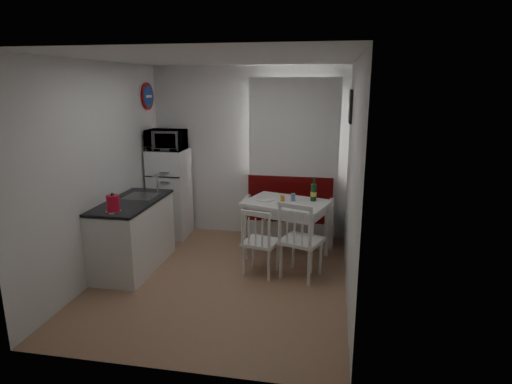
% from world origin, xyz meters
% --- Properties ---
extents(floor, '(3.00, 3.50, 0.02)m').
position_xyz_m(floor, '(0.00, 0.00, 0.00)').
color(floor, '#AB7A5B').
rests_on(floor, ground).
extents(ceiling, '(3.00, 3.50, 0.02)m').
position_xyz_m(ceiling, '(0.00, 0.00, 2.60)').
color(ceiling, white).
rests_on(ceiling, wall_back).
extents(wall_back, '(3.00, 0.02, 2.60)m').
position_xyz_m(wall_back, '(0.00, 1.75, 1.30)').
color(wall_back, white).
rests_on(wall_back, floor).
extents(wall_front, '(3.00, 0.02, 2.60)m').
position_xyz_m(wall_front, '(0.00, -1.75, 1.30)').
color(wall_front, white).
rests_on(wall_front, floor).
extents(wall_left, '(0.02, 3.50, 2.60)m').
position_xyz_m(wall_left, '(-1.50, 0.00, 1.30)').
color(wall_left, white).
rests_on(wall_left, floor).
extents(wall_right, '(0.02, 3.50, 2.60)m').
position_xyz_m(wall_right, '(1.50, 0.00, 1.30)').
color(wall_right, white).
rests_on(wall_right, floor).
extents(window, '(1.22, 0.06, 1.47)m').
position_xyz_m(window, '(0.70, 1.72, 1.62)').
color(window, white).
rests_on(window, wall_back).
extents(curtain, '(1.35, 0.02, 1.50)m').
position_xyz_m(curtain, '(0.70, 1.65, 1.68)').
color(curtain, white).
rests_on(curtain, wall_back).
extents(kitchen_counter, '(0.62, 1.32, 1.16)m').
position_xyz_m(kitchen_counter, '(-1.20, 0.16, 0.46)').
color(kitchen_counter, white).
rests_on(kitchen_counter, floor).
extents(wall_sign, '(0.03, 0.40, 0.40)m').
position_xyz_m(wall_sign, '(-1.47, 1.45, 2.15)').
color(wall_sign, '#1A439D').
rests_on(wall_sign, wall_left).
extents(picture_frame, '(0.04, 0.52, 0.42)m').
position_xyz_m(picture_frame, '(1.48, 1.10, 2.05)').
color(picture_frame, black).
rests_on(picture_frame, wall_right).
extents(bench, '(1.36, 0.52, 0.97)m').
position_xyz_m(bench, '(0.66, 1.51, 0.32)').
color(bench, white).
rests_on(bench, floor).
extents(dining_table, '(1.24, 1.03, 0.80)m').
position_xyz_m(dining_table, '(0.70, 0.83, 0.71)').
color(dining_table, white).
rests_on(dining_table, floor).
extents(chair_left, '(0.48, 0.47, 0.46)m').
position_xyz_m(chair_left, '(0.45, 0.17, 0.54)').
color(chair_left, white).
rests_on(chair_left, floor).
extents(chair_right, '(0.59, 0.58, 0.53)m').
position_xyz_m(chair_right, '(0.95, 0.15, 0.61)').
color(chair_right, white).
rests_on(chair_right, floor).
extents(fridge, '(0.55, 0.55, 1.37)m').
position_xyz_m(fridge, '(-1.18, 1.40, 0.68)').
color(fridge, white).
rests_on(fridge, floor).
extents(microwave, '(0.55, 0.37, 0.31)m').
position_xyz_m(microwave, '(-1.18, 1.35, 1.52)').
color(microwave, white).
rests_on(microwave, fridge).
extents(kettle, '(0.17, 0.17, 0.23)m').
position_xyz_m(kettle, '(-1.15, -0.38, 1.01)').
color(kettle, red).
rests_on(kettle, kitchen_counter).
extents(wine_bottle, '(0.08, 0.08, 0.32)m').
position_xyz_m(wine_bottle, '(1.05, 0.93, 0.96)').
color(wine_bottle, '#16451A').
rests_on(wine_bottle, dining_table).
extents(drinking_glass_orange, '(0.05, 0.05, 0.09)m').
position_xyz_m(drinking_glass_orange, '(0.65, 0.78, 0.85)').
color(drinking_glass_orange, orange).
rests_on(drinking_glass_orange, dining_table).
extents(drinking_glass_blue, '(0.06, 0.06, 0.10)m').
position_xyz_m(drinking_glass_blue, '(0.78, 0.88, 0.85)').
color(drinking_glass_blue, '#6E8DBB').
rests_on(drinking_glass_blue, dining_table).
extents(plate, '(0.25, 0.25, 0.02)m').
position_xyz_m(plate, '(0.40, 0.85, 0.81)').
color(plate, white).
rests_on(plate, dining_table).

